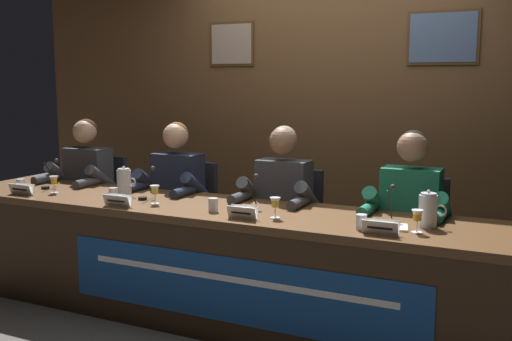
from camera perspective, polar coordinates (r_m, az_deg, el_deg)
The scene contains 30 objects.
ground_plane at distance 3.95m, azimuth 0.00°, elevation -14.45°, with size 12.00×12.00×0.00m, color #4C4742.
wall_back_panelled at distance 4.96m, azimuth 7.15°, elevation 5.68°, with size 5.84×0.14×2.60m.
conference_table at distance 3.68m, azimuth -0.79°, elevation -7.56°, with size 4.64×0.76×0.75m.
chair_far_left at distance 5.19m, azimuth -14.77°, elevation -3.91°, with size 0.44×0.44×0.92m.
panelist_far_left at distance 4.99m, azimuth -16.38°, elevation -1.22°, with size 0.51×0.48×1.25m.
nameplate_far_left at distance 4.53m, azimuth -21.55°, elevation -1.67°, with size 0.20×0.06×0.08m.
juice_glass_far_left at distance 4.51m, azimuth -18.81°, elevation -0.98°, with size 0.06×0.06×0.12m.
water_cup_far_left at distance 4.71m, azimuth -21.61°, elevation -1.33°, with size 0.06×0.06×0.08m.
microphone_far_left at distance 4.74m, azimuth -19.22°, elevation -0.71°, with size 0.06×0.17×0.22m.
chair_left at distance 4.68m, azimuth -6.62°, elevation -5.02°, with size 0.44×0.44×0.92m.
panelist_left at distance 4.46m, azimuth -8.06°, elevation -2.08°, with size 0.51×0.48×1.25m.
nameplate_left at distance 3.92m, azimuth -13.11°, elevation -2.82°, with size 0.20×0.06×0.08m.
juice_glass_left at distance 3.95m, azimuth -9.68°, elevation -1.96°, with size 0.06×0.06×0.12m.
water_cup_left at distance 4.14m, azimuth -13.51°, elevation -2.26°, with size 0.06×0.06×0.08m.
microphone_left at distance 4.13m, azimuth -10.50°, elevation -1.67°, with size 0.06×0.17×0.22m.
chair_center at distance 4.29m, azimuth 3.27°, elevation -6.23°, with size 0.44×0.44×0.92m.
panelist_center at distance 4.05m, azimuth 2.22°, elevation -3.08°, with size 0.51×0.48×1.25m.
nameplate_center at distance 3.47m, azimuth -1.29°, elevation -4.04°, with size 0.18×0.06×0.08m.
juice_glass_center at distance 3.49m, azimuth 1.85°, elevation -3.20°, with size 0.06×0.06×0.12m.
water_cup_center at distance 3.68m, azimuth -4.13°, elevation -3.37°, with size 0.06×0.06×0.08m.
microphone_center at distance 3.72m, azimuth -0.54°, elevation -2.65°, with size 0.06×0.17×0.22m.
chair_right at distance 4.06m, azimuth 14.77°, elevation -7.39°, with size 0.44×0.44×0.92m.
panelist_right at distance 3.80m, azimuth 14.35°, elevation -4.13°, with size 0.51×0.48×1.25m.
nameplate_right at distance 3.19m, azimuth 11.86°, elevation -5.36°, with size 0.19×0.06×0.08m.
juice_glass_right at distance 3.27m, azimuth 15.20°, elevation -4.31°, with size 0.06×0.06×0.12m.
water_cup_right at distance 3.28m, azimuth 10.07°, elevation -4.97°, with size 0.06×0.06×0.08m.
microphone_right at distance 3.42m, azimuth 12.60°, elevation -3.85°, with size 0.06×0.17×0.22m.
water_pitcher_left_side at distance 4.28m, azimuth -12.52°, elevation -1.11°, with size 0.15×0.10×0.21m.
water_pitcher_right_side at distance 3.41m, azimuth 16.17°, elevation -3.68°, with size 0.15×0.10×0.21m.
document_stack_right at distance 3.35m, azimuth 12.53°, elevation -5.31°, with size 0.24×0.19×0.01m.
Camera 1 is at (1.58, -3.28, 1.54)m, focal length 41.73 mm.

